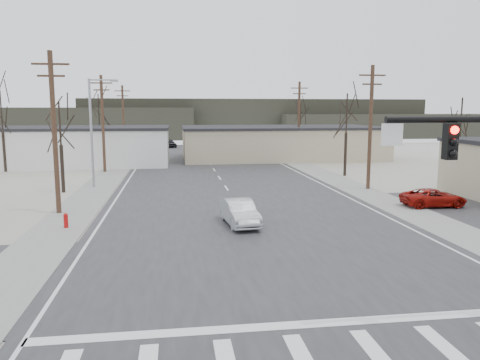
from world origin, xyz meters
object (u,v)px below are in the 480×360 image
at_px(car_far_b, 169,143).
at_px(sedan_crossing, 240,212).
at_px(fire_hydrant, 66,221).
at_px(car_parked_red, 434,198).
at_px(car_far_a, 227,150).

bearing_deg(car_far_b, sedan_crossing, -103.39).
height_order(fire_hydrant, car_parked_red, car_parked_red).
bearing_deg(car_far_a, sedan_crossing, 100.64).
bearing_deg(fire_hydrant, car_far_a, 71.29).
bearing_deg(car_parked_red, car_far_b, 19.16).
bearing_deg(car_far_a, car_parked_red, 121.04).
bearing_deg(car_parked_red, sedan_crossing, 103.78).
height_order(car_far_a, car_parked_red, car_far_a).
distance_m(car_far_b, car_parked_red, 56.59).
bearing_deg(fire_hydrant, car_parked_red, 6.48).
distance_m(sedan_crossing, car_far_b, 57.00).
height_order(car_far_b, car_parked_red, car_far_b).
distance_m(fire_hydrant, car_far_b, 56.49).
xyz_separation_m(car_far_a, car_parked_red, (9.84, -36.73, -0.27)).
height_order(fire_hydrant, sedan_crossing, sedan_crossing).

